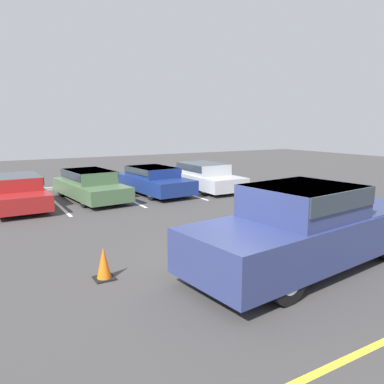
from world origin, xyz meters
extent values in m
plane|color=#423F3F|center=(0.00, 0.00, 0.00)|extent=(60.00, 60.00, 0.00)
cube|color=white|center=(-2.51, 9.03, 0.00)|extent=(0.12, 5.07, 0.01)
cube|color=white|center=(0.26, 9.03, 0.00)|extent=(0.12, 5.07, 0.01)
cube|color=white|center=(3.03, 9.03, 0.00)|extent=(0.12, 5.07, 0.01)
cube|color=white|center=(5.80, 9.03, 0.00)|extent=(0.12, 5.07, 0.01)
cube|color=navy|center=(1.01, -0.75, 0.71)|extent=(6.30, 2.71, 0.89)
cube|color=navy|center=(0.71, -0.79, 1.49)|extent=(2.40, 2.11, 0.68)
cube|color=#2D3842|center=(0.71, -0.79, 1.65)|extent=(2.36, 2.16, 0.38)
cube|color=navy|center=(2.92, -0.53, 1.11)|extent=(2.47, 2.19, 0.13)
cube|color=silver|center=(3.97, -0.41, 0.39)|extent=(0.44, 2.08, 0.28)
cylinder|color=black|center=(2.74, 0.27, 0.44)|extent=(0.92, 0.44, 0.89)
cylinder|color=#ADADB2|center=(2.74, 0.27, 0.44)|extent=(0.53, 0.41, 0.49)
cylinder|color=black|center=(-0.90, -0.14, 0.44)|extent=(0.92, 0.44, 0.89)
cylinder|color=#ADADB2|center=(-0.90, -0.14, 0.44)|extent=(0.53, 0.41, 0.49)
cylinder|color=black|center=(-0.71, -1.78, 0.44)|extent=(0.92, 0.44, 0.89)
cylinder|color=#ADADB2|center=(-0.71, -1.78, 0.44)|extent=(0.53, 0.41, 0.49)
cube|color=maroon|center=(-3.93, 8.98, 0.46)|extent=(1.91, 4.48, 0.56)
cube|color=maroon|center=(-3.93, 9.07, 0.98)|extent=(1.64, 2.35, 0.48)
cube|color=#2D3842|center=(-3.93, 9.07, 1.07)|extent=(1.71, 2.30, 0.29)
cylinder|color=black|center=(-3.12, 7.71, 0.32)|extent=(0.22, 0.65, 0.64)
cylinder|color=#ADADB2|center=(-3.12, 7.71, 0.32)|extent=(0.23, 0.36, 0.35)
cylinder|color=black|center=(-3.18, 10.28, 0.32)|extent=(0.22, 0.65, 0.64)
cylinder|color=#ADADB2|center=(-3.18, 10.28, 0.32)|extent=(0.23, 0.36, 0.35)
cube|color=#4C6B47|center=(-1.11, 9.18, 0.45)|extent=(2.21, 4.83, 0.56)
cube|color=#4C6B47|center=(-1.12, 9.27, 0.98)|extent=(1.77, 2.58, 0.50)
cube|color=#2D3842|center=(-1.12, 9.27, 1.08)|extent=(1.84, 2.53, 0.30)
cylinder|color=black|center=(-0.23, 7.90, 0.31)|extent=(0.28, 0.63, 0.62)
cylinder|color=#ADADB2|center=(-0.23, 7.90, 0.31)|extent=(0.26, 0.36, 0.34)
cylinder|color=black|center=(-1.71, 7.75, 0.31)|extent=(0.28, 0.63, 0.62)
cylinder|color=#ADADB2|center=(-1.71, 7.75, 0.31)|extent=(0.26, 0.36, 0.34)
cylinder|color=black|center=(-0.50, 10.60, 0.31)|extent=(0.28, 0.63, 0.62)
cylinder|color=#ADADB2|center=(-0.50, 10.60, 0.31)|extent=(0.26, 0.36, 0.34)
cylinder|color=black|center=(-1.99, 10.45, 0.31)|extent=(0.28, 0.63, 0.62)
cylinder|color=#ADADB2|center=(-1.99, 10.45, 0.31)|extent=(0.26, 0.36, 0.34)
cube|color=navy|center=(1.75, 9.12, 0.48)|extent=(2.16, 4.67, 0.60)
cube|color=navy|center=(1.74, 9.21, 0.99)|extent=(1.79, 2.48, 0.43)
cube|color=#2D3842|center=(1.74, 9.21, 1.08)|extent=(1.86, 2.43, 0.26)
cylinder|color=black|center=(2.64, 7.86, 0.34)|extent=(0.26, 0.69, 0.67)
cylinder|color=#ADADB2|center=(2.64, 7.86, 0.34)|extent=(0.24, 0.38, 0.37)
cylinder|color=black|center=(1.05, 7.75, 0.34)|extent=(0.26, 0.69, 0.67)
cylinder|color=#ADADB2|center=(1.05, 7.75, 0.34)|extent=(0.24, 0.38, 0.37)
cylinder|color=black|center=(2.45, 10.49, 0.34)|extent=(0.26, 0.69, 0.67)
cylinder|color=#ADADB2|center=(2.45, 10.49, 0.34)|extent=(0.24, 0.38, 0.37)
cylinder|color=black|center=(0.86, 10.38, 0.34)|extent=(0.26, 0.69, 0.67)
cylinder|color=#ADADB2|center=(0.86, 10.38, 0.34)|extent=(0.24, 0.38, 0.37)
cube|color=#B7BABF|center=(4.36, 8.93, 0.46)|extent=(1.88, 4.73, 0.59)
cube|color=#B7BABF|center=(4.36, 9.03, 1.01)|extent=(1.64, 2.46, 0.50)
cube|color=#2D3842|center=(4.36, 9.03, 1.11)|extent=(1.72, 2.42, 0.30)
cylinder|color=black|center=(5.14, 7.56, 0.30)|extent=(0.24, 0.61, 0.60)
cylinder|color=#ADADB2|center=(5.14, 7.56, 0.30)|extent=(0.25, 0.33, 0.33)
cylinder|color=black|center=(3.56, 7.57, 0.30)|extent=(0.24, 0.61, 0.60)
cylinder|color=#ADADB2|center=(3.56, 7.57, 0.30)|extent=(0.25, 0.33, 0.33)
cylinder|color=black|center=(5.16, 10.29, 0.30)|extent=(0.24, 0.61, 0.60)
cylinder|color=#ADADB2|center=(5.16, 10.29, 0.30)|extent=(0.25, 0.33, 0.33)
cylinder|color=black|center=(3.58, 10.30, 0.30)|extent=(0.24, 0.61, 0.60)
cylinder|color=#ADADB2|center=(3.58, 10.30, 0.30)|extent=(0.25, 0.33, 0.33)
cube|color=black|center=(-3.12, 0.80, 0.01)|extent=(0.40, 0.40, 0.03)
cone|color=orange|center=(-3.12, 0.80, 0.34)|extent=(0.31, 0.31, 0.67)
cube|color=#B7B2A8|center=(-2.90, 12.36, 0.07)|extent=(1.65, 0.20, 0.14)
camera|label=1|loc=(-5.19, -6.27, 3.07)|focal=35.00mm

